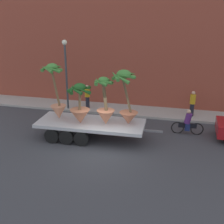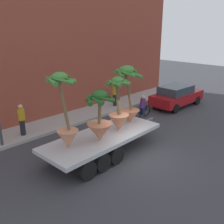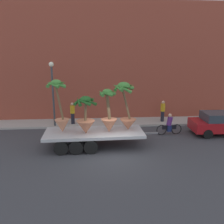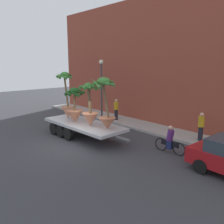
# 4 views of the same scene
# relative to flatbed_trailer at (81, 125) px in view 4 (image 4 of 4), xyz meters

# --- Properties ---
(ground_plane) EXTENTS (60.00, 60.00, 0.00)m
(ground_plane) POSITION_rel_flatbed_trailer_xyz_m (1.22, -1.25, -0.76)
(ground_plane) COLOR #38383D
(sidewalk) EXTENTS (24.00, 2.20, 0.15)m
(sidewalk) POSITION_rel_flatbed_trailer_xyz_m (1.22, 4.85, -0.69)
(sidewalk) COLOR #A39E99
(sidewalk) RESTS_ON ground
(building_facade) EXTENTS (24.00, 1.20, 9.64)m
(building_facade) POSITION_rel_flatbed_trailer_xyz_m (1.22, 6.55, 4.06)
(building_facade) COLOR brown
(building_facade) RESTS_ON ground
(flatbed_trailer) EXTENTS (6.98, 2.43, 0.98)m
(flatbed_trailer) POSITION_rel_flatbed_trailer_xyz_m (0.00, 0.00, 0.00)
(flatbed_trailer) COLOR #B7BABF
(flatbed_trailer) RESTS_ON ground
(potted_palm_rear) EXTENTS (1.15, 1.08, 2.61)m
(potted_palm_rear) POSITION_rel_flatbed_trailer_xyz_m (1.14, -0.13, 1.22)
(potted_palm_rear) COLOR #C17251
(potted_palm_rear) RESTS_ON flatbed_trailer
(potted_palm_middle) EXTENTS (1.40, 1.37, 2.24)m
(potted_palm_middle) POSITION_rel_flatbed_trailer_xyz_m (-0.21, -0.30, 1.12)
(potted_palm_middle) COLOR #C17251
(potted_palm_middle) RESTS_ON flatbed_trailer
(potted_palm_front) EXTENTS (1.54, 1.41, 2.97)m
(potted_palm_front) POSITION_rel_flatbed_trailer_xyz_m (2.24, 0.20, 1.57)
(potted_palm_front) COLOR #B26647
(potted_palm_front) RESTS_ON flatbed_trailer
(potted_palm_extra) EXTENTS (1.20, 1.24, 3.16)m
(potted_palm_extra) POSITION_rel_flatbed_trailer_xyz_m (-1.71, 0.04, 1.52)
(potted_palm_extra) COLOR tan
(potted_palm_extra) RESTS_ON flatbed_trailer
(cyclist) EXTENTS (1.84, 0.36, 1.54)m
(cyclist) POSITION_rel_flatbed_trailer_xyz_m (5.54, 1.87, -0.09)
(cyclist) COLOR black
(cyclist) RESTS_ON ground
(pedestrian_near_gate) EXTENTS (0.36, 0.36, 1.71)m
(pedestrian_near_gate) POSITION_rel_flatbed_trailer_xyz_m (-1.43, 4.46, 0.28)
(pedestrian_near_gate) COLOR black
(pedestrian_near_gate) RESTS_ON sidewalk
(pedestrian_far_left) EXTENTS (0.36, 0.36, 1.71)m
(pedestrian_far_left) POSITION_rel_flatbed_trailer_xyz_m (5.83, 4.61, 0.28)
(pedestrian_far_left) COLOR black
(pedestrian_far_left) RESTS_ON sidewalk
(street_lamp) EXTENTS (0.36, 0.36, 4.83)m
(street_lamp) POSITION_rel_flatbed_trailer_xyz_m (-2.77, 4.05, 2.47)
(street_lamp) COLOR #383D42
(street_lamp) RESTS_ON sidewalk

